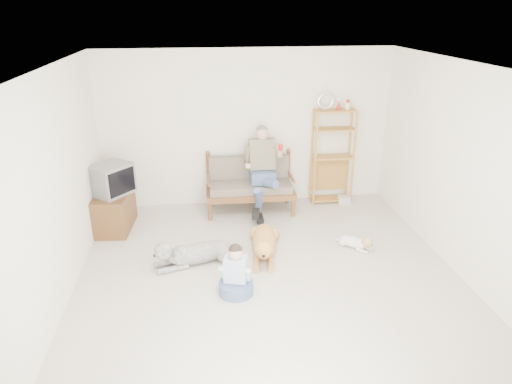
{
  "coord_description": "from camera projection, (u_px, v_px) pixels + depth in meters",
  "views": [
    {
      "loc": [
        -0.85,
        -4.9,
        3.32
      ],
      "look_at": [
        -0.07,
        1.0,
        0.88
      ],
      "focal_mm": 32.0,
      "sensor_mm": 36.0,
      "label": 1
    }
  ],
  "objects": [
    {
      "name": "tv_stand",
      "position": [
        114.0,
        211.0,
        7.25
      ],
      "size": [
        0.57,
        0.94,
        0.6
      ],
      "rotation": [
        0.0,
        0.0,
        -0.08
      ],
      "color": "brown",
      "rests_on": "ground"
    },
    {
      "name": "book_stack",
      "position": [
        344.0,
        200.0,
        8.25
      ],
      "size": [
        0.23,
        0.18,
        0.13
      ],
      "primitive_type": "cube",
      "rotation": [
        0.0,
        0.0,
        -0.15
      ],
      "color": "silver",
      "rests_on": "ground"
    },
    {
      "name": "child",
      "position": [
        236.0,
        276.0,
        5.61
      ],
      "size": [
        0.43,
        0.43,
        0.68
      ],
      "rotation": [
        0.0,
        0.0,
        -0.29
      ],
      "color": "#465B81",
      "rests_on": "ground"
    },
    {
      "name": "wall_back",
      "position": [
        247.0,
        129.0,
        7.87
      ],
      "size": [
        5.0,
        0.0,
        5.0
      ],
      "primitive_type": "plane",
      "rotation": [
        1.57,
        0.0,
        0.0
      ],
      "color": "silver",
      "rests_on": "ground"
    },
    {
      "name": "wall_outlet",
      "position": [
        178.0,
        189.0,
        8.1
      ],
      "size": [
        0.12,
        0.02,
        0.08
      ],
      "primitive_type": "cube",
      "color": "white",
      "rests_on": "ground"
    },
    {
      "name": "golden_retriever",
      "position": [
        264.0,
        243.0,
        6.53
      ],
      "size": [
        0.49,
        1.37,
        0.42
      ],
      "rotation": [
        0.0,
        0.0,
        -0.16
      ],
      "color": "gold",
      "rests_on": "ground"
    },
    {
      "name": "floor",
      "position": [
        272.0,
        285.0,
        5.86
      ],
      "size": [
        5.5,
        5.5,
        0.0
      ],
      "primitive_type": "plane",
      "color": "beige",
      "rests_on": "ground"
    },
    {
      "name": "etagere",
      "position": [
        332.0,
        156.0,
        8.05
      ],
      "size": [
        0.75,
        0.33,
        1.98
      ],
      "color": "#B27838",
      "rests_on": "ground"
    },
    {
      "name": "crt_tv",
      "position": [
        112.0,
        179.0,
        7.03
      ],
      "size": [
        0.72,
        0.73,
        0.48
      ],
      "rotation": [
        0.0,
        0.0,
        -0.72
      ],
      "color": "slate",
      "rests_on": "tv_stand"
    },
    {
      "name": "wall_left",
      "position": [
        51.0,
        198.0,
        5.05
      ],
      "size": [
        0.0,
        5.5,
        5.5
      ],
      "primitive_type": "plane",
      "rotation": [
        1.57,
        0.0,
        1.57
      ],
      "color": "silver",
      "rests_on": "ground"
    },
    {
      "name": "terrier",
      "position": [
        357.0,
        242.0,
        6.7
      ],
      "size": [
        0.48,
        0.5,
        0.24
      ],
      "rotation": [
        0.0,
        0.0,
        0.73
      ],
      "color": "silver",
      "rests_on": "ground"
    },
    {
      "name": "shaggy_dog",
      "position": [
        192.0,
        253.0,
        6.28
      ],
      "size": [
        1.32,
        0.58,
        0.41
      ],
      "rotation": [
        0.0,
        0.0,
        -1.28
      ],
      "color": "silver",
      "rests_on": "ground"
    },
    {
      "name": "loveseat",
      "position": [
        250.0,
        183.0,
        7.85
      ],
      "size": [
        1.52,
        0.73,
        0.95
      ],
      "rotation": [
        0.0,
        0.0,
        -0.02
      ],
      "color": "brown",
      "rests_on": "ground"
    },
    {
      "name": "ceiling",
      "position": [
        275.0,
        69.0,
        4.84
      ],
      "size": [
        5.5,
        5.5,
        0.0
      ],
      "primitive_type": "plane",
      "rotation": [
        3.14,
        0.0,
        0.0
      ],
      "color": "white",
      "rests_on": "ground"
    },
    {
      "name": "wall_front",
      "position": [
        346.0,
        349.0,
        2.82
      ],
      "size": [
        5.0,
        0.0,
        5.0
      ],
      "primitive_type": "plane",
      "rotation": [
        -1.57,
        0.0,
        0.0
      ],
      "color": "silver",
      "rests_on": "ground"
    },
    {
      "name": "wall_right",
      "position": [
        472.0,
        177.0,
        5.65
      ],
      "size": [
        0.0,
        5.5,
        5.5
      ],
      "primitive_type": "plane",
      "rotation": [
        1.57,
        0.0,
        -1.57
      ],
      "color": "silver",
      "rests_on": "ground"
    },
    {
      "name": "man",
      "position": [
        262.0,
        176.0,
        7.58
      ],
      "size": [
        0.57,
        0.82,
        1.32
      ],
      "color": "#465B81",
      "rests_on": "loveseat"
    }
  ]
}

